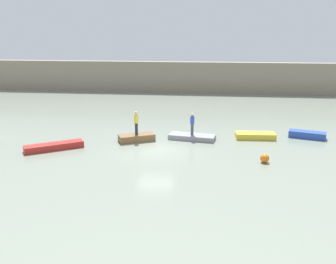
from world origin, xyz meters
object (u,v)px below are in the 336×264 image
(rowboat_blue, at_px, (307,135))
(person_yellow_shirt, at_px, (136,122))
(rowboat_grey, at_px, (192,137))
(mooring_buoy, at_px, (265,158))
(rowboat_red, at_px, (54,146))
(rowboat_brown, at_px, (137,138))
(rowboat_yellow, at_px, (255,136))
(person_blue_shirt, at_px, (192,123))

(rowboat_blue, bearing_deg, person_yellow_shirt, -152.44)
(rowboat_grey, height_order, mooring_buoy, mooring_buoy)
(rowboat_grey, bearing_deg, person_yellow_shirt, -156.79)
(rowboat_red, bearing_deg, person_yellow_shirt, -6.98)
(rowboat_red, relative_size, rowboat_blue, 1.48)
(rowboat_brown, distance_m, rowboat_grey, 4.18)
(person_yellow_shirt, bearing_deg, rowboat_blue, 10.14)
(rowboat_red, relative_size, rowboat_brown, 1.51)
(rowboat_brown, xyz_separation_m, mooring_buoy, (8.84, -3.69, 0.02))
(rowboat_grey, distance_m, mooring_buoy, 6.66)
(rowboat_yellow, distance_m, mooring_buoy, 5.37)
(rowboat_red, height_order, rowboat_grey, rowboat_red)
(person_blue_shirt, bearing_deg, person_yellow_shirt, -166.75)
(rowboat_grey, height_order, person_yellow_shirt, person_yellow_shirt)
(rowboat_blue, height_order, person_yellow_shirt, person_yellow_shirt)
(person_yellow_shirt, bearing_deg, mooring_buoy, -22.64)
(rowboat_yellow, xyz_separation_m, person_blue_shirt, (-4.79, -0.73, 1.06))
(rowboat_red, height_order, rowboat_yellow, rowboat_yellow)
(rowboat_brown, relative_size, person_yellow_shirt, 1.51)
(rowboat_yellow, distance_m, person_yellow_shirt, 9.10)
(rowboat_red, distance_m, person_blue_shirt, 10.09)
(rowboat_yellow, height_order, mooring_buoy, mooring_buoy)
(rowboat_brown, height_order, rowboat_blue, rowboat_brown)
(rowboat_yellow, bearing_deg, person_blue_shirt, -174.16)
(rowboat_grey, relative_size, rowboat_blue, 1.29)
(rowboat_red, height_order, rowboat_brown, rowboat_brown)
(rowboat_red, distance_m, rowboat_brown, 5.91)
(person_yellow_shirt, height_order, mooring_buoy, person_yellow_shirt)
(rowboat_brown, bearing_deg, rowboat_red, 179.76)
(rowboat_red, distance_m, rowboat_yellow, 14.80)
(rowboat_brown, xyz_separation_m, person_yellow_shirt, (0.00, 0.00, 1.24))
(rowboat_brown, bearing_deg, person_yellow_shirt, -26.07)
(rowboat_grey, xyz_separation_m, rowboat_blue, (8.76, 1.34, 0.07))
(mooring_buoy, bearing_deg, rowboat_yellow, 89.85)
(rowboat_yellow, bearing_deg, rowboat_grey, -174.16)
(rowboat_red, height_order, rowboat_blue, rowboat_blue)
(person_blue_shirt, distance_m, mooring_buoy, 6.73)
(person_yellow_shirt, relative_size, mooring_buoy, 3.08)
(mooring_buoy, bearing_deg, rowboat_blue, 56.30)
(rowboat_brown, xyz_separation_m, rowboat_blue, (12.82, 2.29, -0.00))
(rowboat_red, bearing_deg, mooring_buoy, -37.29)
(rowboat_yellow, relative_size, person_blue_shirt, 1.80)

